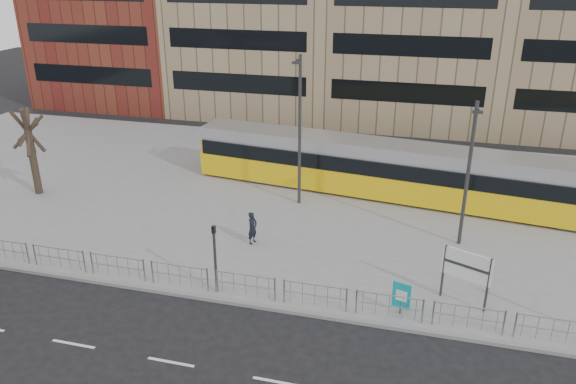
% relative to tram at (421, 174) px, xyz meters
% --- Properties ---
extents(ground, '(120.00, 120.00, 0.00)m').
position_rel_tram_xyz_m(ground, '(-5.89, -12.82, -1.80)').
color(ground, black).
rests_on(ground, ground).
extents(plaza, '(64.00, 24.00, 0.15)m').
position_rel_tram_xyz_m(plaza, '(-5.89, -0.82, -1.72)').
color(plaza, gray).
rests_on(plaza, ground).
extents(kerb, '(64.00, 0.25, 0.17)m').
position_rel_tram_xyz_m(kerb, '(-5.89, -12.77, -1.72)').
color(kerb, gray).
rests_on(kerb, ground).
extents(pedestrian_barrier, '(32.07, 0.07, 1.10)m').
position_rel_tram_xyz_m(pedestrian_barrier, '(-3.89, -12.32, -0.82)').
color(pedestrian_barrier, gray).
rests_on(pedestrian_barrier, plaza).
extents(road_markings, '(62.00, 0.12, 0.01)m').
position_rel_tram_xyz_m(road_markings, '(-4.89, -16.82, -1.79)').
color(road_markings, white).
rests_on(road_markings, ground).
extents(tram, '(28.01, 6.13, 3.29)m').
position_rel_tram_xyz_m(tram, '(0.00, 0.00, 0.00)').
color(tram, yellow).
rests_on(tram, plaza).
extents(station_sign, '(1.95, 0.90, 2.39)m').
position_rel_tram_xyz_m(station_sign, '(2.26, -10.49, 0.01)').
color(station_sign, '#2D2D30').
rests_on(station_sign, plaza).
extents(ad_panel, '(0.74, 0.26, 1.41)m').
position_rel_tram_xyz_m(ad_panel, '(-0.16, -11.90, -0.83)').
color(ad_panel, '#2D2D30').
rests_on(ad_panel, plaza).
extents(pedestrian, '(0.57, 0.71, 1.68)m').
position_rel_tram_xyz_m(pedestrian, '(-7.80, -7.64, -0.81)').
color(pedestrian, black).
rests_on(pedestrian, plaza).
extents(traffic_light_west, '(0.17, 0.21, 3.10)m').
position_rel_tram_xyz_m(traffic_light_west, '(-7.93, -12.22, 0.33)').
color(traffic_light_west, '#2D2D30').
rests_on(traffic_light_west, plaza).
extents(lamp_post_west, '(0.45, 1.04, 8.56)m').
position_rel_tram_xyz_m(lamp_post_west, '(-6.74, -2.23, 3.01)').
color(lamp_post_west, '#2D2D30').
rests_on(lamp_post_west, plaza).
extents(lamp_post_east, '(0.45, 1.04, 7.28)m').
position_rel_tram_xyz_m(lamp_post_east, '(2.23, -5.09, 2.35)').
color(lamp_post_east, '#2D2D30').
rests_on(lamp_post_east, plaza).
extents(bare_tree, '(4.92, 4.92, 7.76)m').
position_rel_tram_xyz_m(bare_tree, '(-22.44, -4.82, 3.87)').
color(bare_tree, black).
rests_on(bare_tree, plaza).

